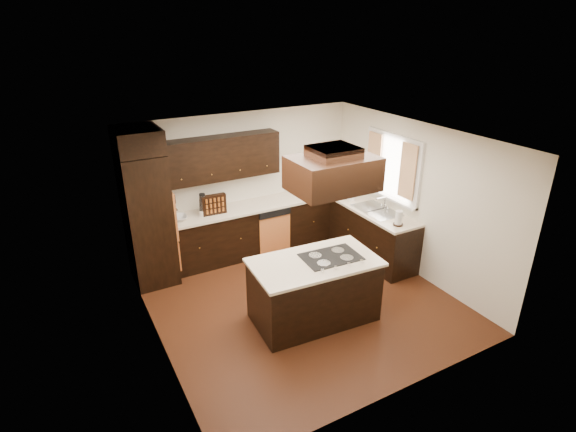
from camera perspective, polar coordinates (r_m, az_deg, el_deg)
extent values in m
cube|color=#532813|center=(6.93, 1.70, -10.75)|extent=(4.20, 4.20, 0.02)
cube|color=white|center=(5.90, 1.99, 9.96)|extent=(4.20, 4.20, 0.02)
cube|color=beige|center=(8.06, -5.82, 4.26)|extent=(4.20, 0.02, 2.50)
cube|color=beige|center=(4.85, 14.81, -10.37)|extent=(4.20, 0.02, 2.50)
cube|color=beige|center=(5.64, -17.05, -5.50)|extent=(0.02, 4.20, 2.50)
cube|color=beige|center=(7.53, 15.82, 2.04)|extent=(0.02, 4.20, 2.50)
cube|color=black|center=(7.30, -17.34, -0.45)|extent=(0.65, 0.75, 2.12)
cube|color=orange|center=(7.34, -14.75, 0.51)|extent=(0.05, 0.62, 0.78)
cube|color=black|center=(8.12, -4.49, -1.73)|extent=(2.93, 0.60, 0.88)
cube|color=black|center=(8.26, 9.37, -1.53)|extent=(0.60, 2.40, 0.88)
cube|color=beige|center=(7.92, -4.55, 1.24)|extent=(2.93, 0.63, 0.04)
cube|color=beige|center=(8.07, 9.50, 1.41)|extent=(0.63, 2.40, 0.04)
cube|color=black|center=(7.59, -8.45, 7.33)|extent=(2.00, 0.34, 0.72)
cube|color=orange|center=(8.01, -1.69, -2.38)|extent=(0.60, 0.05, 0.72)
cube|color=silver|center=(7.75, 13.13, 6.07)|extent=(0.06, 1.32, 1.12)
cube|color=white|center=(7.77, 13.29, 6.10)|extent=(0.00, 1.20, 1.00)
cube|color=#FFE6BB|center=(7.40, 14.94, 5.48)|extent=(0.02, 0.34, 0.90)
cube|color=#FFE6BB|center=(8.00, 10.86, 7.18)|extent=(0.02, 0.34, 0.90)
cube|color=silver|center=(7.82, 11.16, 0.74)|extent=(0.52, 0.84, 0.01)
cube|color=black|center=(6.34, 3.31, -9.51)|extent=(1.72, 1.02, 0.88)
cube|color=beige|center=(6.10, 3.40, -5.88)|extent=(1.79, 1.08, 0.04)
cube|color=black|center=(6.20, 5.47, -5.17)|extent=(0.82, 0.58, 0.01)
cube|color=black|center=(5.60, 5.71, 5.39)|extent=(1.05, 0.72, 0.42)
cube|color=black|center=(5.52, 5.82, 8.10)|extent=(0.55, 0.50, 0.13)
cylinder|color=silver|center=(7.59, -10.69, 0.43)|extent=(0.15, 0.15, 0.10)
cone|color=silver|center=(7.52, -10.80, 1.69)|extent=(0.13, 0.13, 0.26)
cube|color=black|center=(7.56, -9.40, 1.44)|extent=(0.41, 0.12, 0.34)
imported|color=silver|center=(7.49, -13.79, -0.28)|extent=(0.35, 0.35, 0.07)
imported|color=silver|center=(8.14, 8.03, 2.67)|extent=(0.12, 0.12, 0.21)
cylinder|color=silver|center=(7.28, 13.87, -0.27)|extent=(0.13, 0.13, 0.24)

